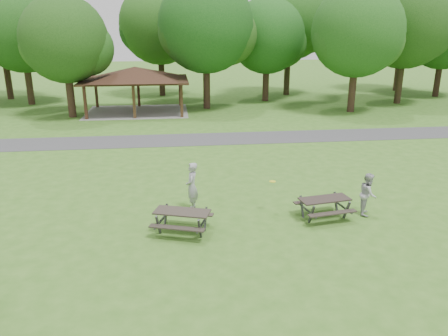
% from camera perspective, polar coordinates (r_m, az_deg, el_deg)
% --- Properties ---
extents(ground, '(160.00, 160.00, 0.00)m').
position_cam_1_polar(ground, '(15.00, -2.00, -9.63)').
color(ground, '#3A6C1E').
rests_on(ground, ground).
extents(asphalt_path, '(120.00, 3.20, 0.02)m').
position_cam_1_polar(asphalt_path, '(28.13, -4.47, 3.72)').
color(asphalt_path, '#3F3F41').
rests_on(asphalt_path, ground).
extents(pavilion, '(8.60, 7.01, 3.76)m').
position_cam_1_polar(pavilion, '(37.55, -11.53, 11.78)').
color(pavilion, '#341D13').
rests_on(pavilion, ground).
extents(tree_row_c, '(8.19, 7.80, 10.67)m').
position_cam_1_polar(tree_row_c, '(44.16, -24.76, 15.98)').
color(tree_row_c, '#301F15').
rests_on(tree_row_c, ground).
extents(tree_row_d, '(6.93, 6.60, 9.27)m').
position_cam_1_polar(tree_row_d, '(36.63, -19.95, 15.20)').
color(tree_row_d, '#311F15').
rests_on(tree_row_d, ground).
extents(tree_row_e, '(8.40, 8.00, 11.02)m').
position_cam_1_polar(tree_row_e, '(38.39, -2.22, 17.82)').
color(tree_row_e, black).
rests_on(tree_row_e, ground).
extents(tree_row_f, '(7.35, 7.00, 9.55)m').
position_cam_1_polar(tree_row_f, '(42.76, 5.75, 16.51)').
color(tree_row_f, black).
rests_on(tree_row_f, ground).
extents(tree_row_g, '(7.77, 7.40, 10.25)m').
position_cam_1_polar(tree_row_g, '(38.38, 17.13, 16.40)').
color(tree_row_g, '#2F1E15').
rests_on(tree_row_g, ground).
extents(tree_row_h, '(8.61, 8.20, 11.37)m').
position_cam_1_polar(tree_row_h, '(44.16, 22.83, 16.85)').
color(tree_row_h, black).
rests_on(tree_row_h, ground).
extents(tree_row_i, '(7.14, 6.80, 9.52)m').
position_cam_1_polar(tree_row_i, '(50.24, 26.86, 15.05)').
color(tree_row_i, black).
rests_on(tree_row_i, ground).
extents(tree_deep_a, '(8.40, 8.00, 11.38)m').
position_cam_1_polar(tree_deep_a, '(48.42, -27.13, 16.42)').
color(tree_deep_a, '#321F16').
rests_on(tree_deep_a, ground).
extents(tree_deep_b, '(8.40, 8.00, 11.13)m').
position_cam_1_polar(tree_deep_b, '(46.26, -8.28, 17.84)').
color(tree_deep_b, black).
rests_on(tree_deep_b, ground).
extents(tree_deep_c, '(8.82, 8.40, 11.90)m').
position_cam_1_polar(tree_deep_c, '(46.87, 8.66, 18.50)').
color(tree_deep_c, black).
rests_on(tree_deep_c, ground).
extents(tree_deep_d, '(8.40, 8.00, 11.27)m').
position_cam_1_polar(tree_deep_d, '(53.10, 22.46, 16.88)').
color(tree_deep_d, '#322116').
rests_on(tree_deep_d, ground).
extents(picnic_table_middle, '(2.33, 2.08, 0.84)m').
position_cam_1_polar(picnic_table_middle, '(15.45, -5.49, -6.28)').
color(picnic_table_middle, '#2E2821').
rests_on(picnic_table_middle, ground).
extents(picnic_table_far, '(2.12, 1.81, 0.82)m').
position_cam_1_polar(picnic_table_far, '(16.93, 12.98, -4.49)').
color(picnic_table_far, black).
rests_on(picnic_table_far, ground).
extents(frisbee_in_flight, '(0.29, 0.29, 0.02)m').
position_cam_1_polar(frisbee_in_flight, '(16.92, 6.36, -1.75)').
color(frisbee_in_flight, yellow).
rests_on(frisbee_in_flight, ground).
extents(frisbee_thrower, '(0.57, 0.77, 1.94)m').
position_cam_1_polar(frisbee_thrower, '(17.15, -4.21, -2.44)').
color(frisbee_thrower, '#99999C').
rests_on(frisbee_thrower, ground).
extents(frisbee_catcher, '(0.90, 0.99, 1.66)m').
position_cam_1_polar(frisbee_catcher, '(17.65, 18.30, -3.24)').
color(frisbee_catcher, '#AEAEB0').
rests_on(frisbee_catcher, ground).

